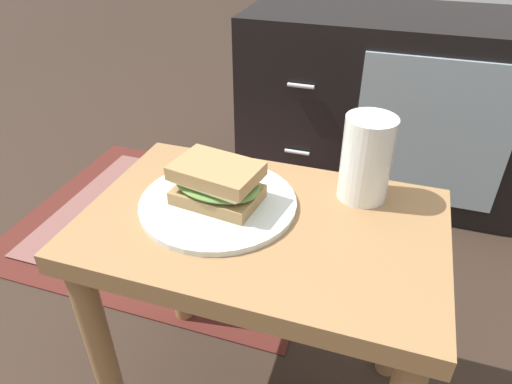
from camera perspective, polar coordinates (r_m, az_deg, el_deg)
The scene contains 6 objects.
side_table at distance 0.77m, azimuth 0.69°, elevation -8.84°, with size 0.56×0.36×0.46m.
tv_cabinet at distance 1.61m, azimuth 16.69°, elevation 10.34°, with size 0.96×0.46×0.58m.
area_rug at distance 1.49m, azimuth -10.11°, elevation -3.46°, with size 0.94×0.76×0.01m.
plate at distance 0.75m, azimuth -4.73°, elevation -1.33°, with size 0.25×0.25×0.01m, color silver.
sandwich_front at distance 0.72m, azimuth -4.86°, elevation 1.12°, with size 0.15×0.11×0.07m.
beer_glass at distance 0.75m, azimuth 13.54°, elevation 3.92°, with size 0.08×0.08×0.14m.
Camera 1 is at (0.17, -0.54, 0.89)m, focal length 32.16 mm.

